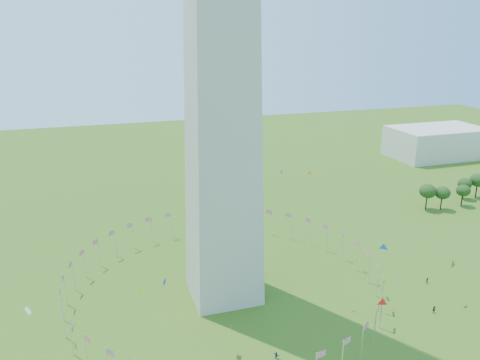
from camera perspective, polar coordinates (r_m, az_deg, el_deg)
name	(u,v)px	position (r m, az deg, el deg)	size (l,w,h in m)	color
flag_ring	(224,278)	(125.38, -2.00, -11.90)	(80.24, 80.24, 9.00)	silver
gov_building_east_a	(437,142)	(278.46, 22.86, 4.29)	(50.00, 30.00, 16.00)	beige
kites_aloft	(331,275)	(103.08, 11.02, -11.26)	(108.22, 67.17, 37.86)	blue
tree_line_east	(473,192)	(209.74, 26.53, -1.27)	(53.17, 15.54, 10.16)	#264E1A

